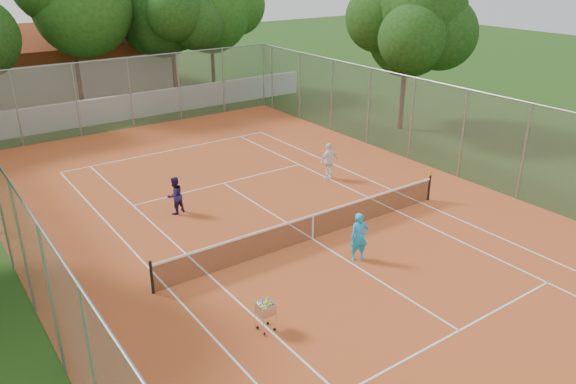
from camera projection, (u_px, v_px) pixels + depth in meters
ground at (313, 240)px, 19.74m from camera, size 120.00×120.00×0.00m
court_pad at (313, 239)px, 19.74m from camera, size 18.00×34.00×0.02m
court_lines at (313, 239)px, 19.73m from camera, size 10.98×23.78×0.01m
tennis_net at (313, 227)px, 19.54m from camera, size 11.88×0.10×0.98m
perimeter_fence at (314, 187)px, 18.96m from camera, size 18.00×34.00×4.00m
boundary_wall at (120, 108)px, 33.74m from camera, size 26.00×0.30×1.50m
clubhouse at (41, 63)px, 39.63m from camera, size 16.40×9.00×4.40m
tropical_trees at (95, 30)px, 34.34m from camera, size 29.00×19.00×10.00m
player_near at (359, 237)px, 18.11m from camera, size 0.70×0.58×1.63m
player_far_left at (175, 195)px, 21.43m from camera, size 0.86×0.75×1.48m
player_far_right at (329, 161)px, 24.78m from camera, size 0.97×0.42×1.64m
ball_hopper at (266, 315)px, 14.77m from camera, size 0.47×0.47×0.92m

